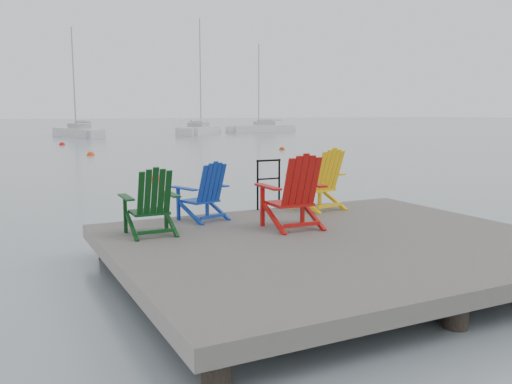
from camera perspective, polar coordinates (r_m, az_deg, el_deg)
name	(u,v)px	position (r m, az deg, el deg)	size (l,w,h in m)	color
ground	(334,273)	(7.77, 8.23, -8.40)	(400.00, 400.00, 0.00)	slate
dock	(335,249)	(7.68, 8.28, -5.92)	(6.00, 5.00, 1.40)	#2A2825
handrail	(269,179)	(9.74, 1.33, 1.35)	(0.48, 0.04, 0.90)	black
chair_green	(151,201)	(7.78, -10.97, -0.98)	(0.78, 0.72, 0.97)	#093510
chair_blue	(205,191)	(8.74, -5.44, 0.08)	(0.89, 0.85, 0.95)	#0E3299
chair_red	(294,192)	(8.09, 4.05, 0.04)	(0.91, 0.85, 1.12)	#AB100C
chair_yellow	(320,179)	(9.72, 6.80, 1.34)	(0.98, 0.93, 1.09)	#EEB70D
sailboat_near	(78,133)	(52.49, -18.22, 5.91)	(3.70, 7.47, 10.13)	silver
sailboat_mid	(200,131)	(56.58, -5.94, 6.43)	(7.10, 8.23, 11.94)	silver
sailboat_far	(262,129)	(62.37, 0.62, 6.65)	(7.23, 1.99, 10.10)	silver
buoy_a	(156,181)	(18.21, -10.50, 1.19)	(0.41, 0.41, 0.41)	red
buoy_b	(91,155)	(29.81, -17.00, 3.72)	(0.41, 0.41, 0.41)	#EE3F0E
buoy_c	(282,150)	(32.78, 2.76, 4.46)	(0.35, 0.35, 0.35)	#BF300B
buoy_d	(62,145)	(39.79, -19.73, 4.67)	(0.41, 0.41, 0.41)	red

